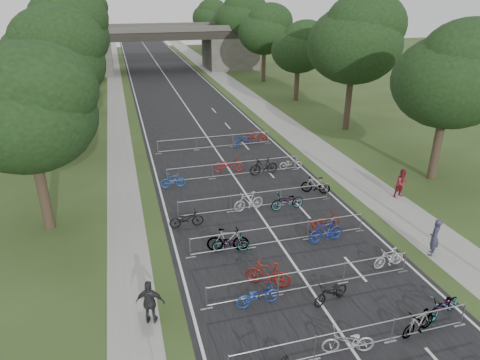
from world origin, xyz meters
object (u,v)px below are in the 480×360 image
(pedestrian_a, at_px, (434,237))
(pedestrian_b, at_px, (402,183))
(overpass_bridge, at_px, (160,48))
(pedestrian_c, at_px, (150,302))

(pedestrian_a, height_order, pedestrian_b, pedestrian_a)
(overpass_bridge, distance_m, pedestrian_a, 57.39)
(pedestrian_a, xyz_separation_m, pedestrian_c, (-13.60, -1.00, -0.02))
(pedestrian_c, bearing_deg, pedestrian_a, -157.74)
(overpass_bridge, distance_m, pedestrian_c, 58.39)
(pedestrian_a, relative_size, pedestrian_b, 1.05)
(overpass_bridge, distance_m, pedestrian_b, 51.84)
(pedestrian_b, bearing_deg, pedestrian_c, -162.09)
(pedestrian_b, relative_size, pedestrian_c, 0.97)
(pedestrian_c, bearing_deg, pedestrian_b, -138.37)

